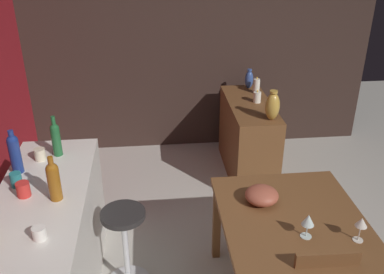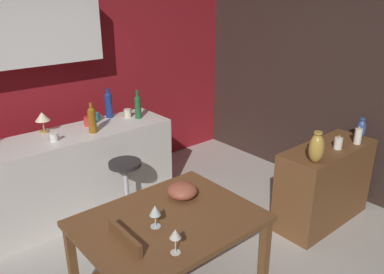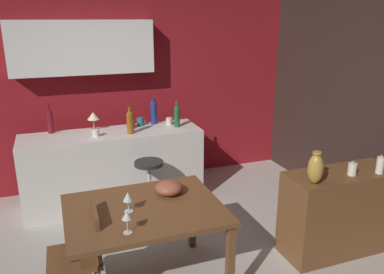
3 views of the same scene
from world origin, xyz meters
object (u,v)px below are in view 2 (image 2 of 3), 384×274
at_px(cup_cream, 128,113).
at_px(wine_bottle_green, 138,106).
at_px(cup_teal, 96,117).
at_px(vase_brass, 316,148).
at_px(wine_glass_right, 175,235).
at_px(bar_stool, 127,191).
at_px(wine_bottle_amber, 92,119).
at_px(fruit_bowl, 182,191).
at_px(pillar_candle_short, 338,143).
at_px(sideboard_cabinet, 324,184).
at_px(wine_bottle_cobalt, 109,103).
at_px(vase_ceramic_blue, 361,129).
at_px(counter_lamp, 42,118).
at_px(pillar_candle_tall, 358,136).
at_px(cup_red, 88,121).
at_px(dining_table, 169,229).
at_px(cup_white, 54,137).
at_px(wine_glass_left, 155,211).

bearing_deg(cup_cream, wine_bottle_green, -62.77).
relative_size(cup_teal, vase_brass, 0.38).
height_order(wine_glass_right, cup_cream, cup_cream).
bearing_deg(vase_brass, bar_stool, 129.71).
bearing_deg(wine_bottle_amber, fruit_bowl, -88.15).
distance_m(wine_bottle_green, wine_bottle_amber, 0.61).
bearing_deg(bar_stool, pillar_candle_short, -40.22).
bearing_deg(wine_bottle_amber, pillar_candle_short, -45.90).
bearing_deg(sideboard_cabinet, cup_teal, 127.08).
height_order(wine_bottle_cobalt, vase_ceramic_blue, wine_bottle_cobalt).
height_order(counter_lamp, pillar_candle_tall, counter_lamp).
bearing_deg(wine_bottle_cobalt, cup_red, -159.91).
xyz_separation_m(wine_glass_right, fruit_bowl, (0.46, 0.50, -0.07)).
relative_size(wine_bottle_amber, cup_teal, 2.79).
xyz_separation_m(sideboard_cabinet, cup_teal, (-1.48, 1.95, 0.54)).
xyz_separation_m(dining_table, wine_glass_right, (-0.20, -0.33, 0.22)).
xyz_separation_m(sideboard_cabinet, vase_ceramic_blue, (0.44, -0.08, 0.51)).
relative_size(wine_bottle_amber, vase_ceramic_blue, 1.40).
bearing_deg(cup_red, cup_cream, -0.75).
bearing_deg(counter_lamp, cup_teal, -2.58).
relative_size(cup_teal, cup_cream, 0.95).
bearing_deg(dining_table, wine_bottle_amber, 82.00).
xyz_separation_m(wine_bottle_cobalt, pillar_candle_tall, (1.58, -2.12, -0.16)).
distance_m(cup_teal, cup_white, 0.63).
bearing_deg(bar_stool, cup_cream, 55.06).
xyz_separation_m(wine_bottle_green, cup_cream, (-0.06, 0.12, -0.10)).
bearing_deg(counter_lamp, wine_bottle_green, -13.20).
relative_size(cup_white, vase_ceramic_blue, 0.51).
xyz_separation_m(wine_bottle_amber, cup_red, (0.06, 0.22, -0.10)).
bearing_deg(wine_bottle_green, cup_red, 166.81).
xyz_separation_m(cup_white, pillar_candle_tall, (2.34, -1.82, -0.04)).
relative_size(wine_bottle_cobalt, pillar_candle_tall, 1.80).
bearing_deg(cup_white, cup_cream, 11.23).
relative_size(dining_table, wine_glass_right, 7.30).
distance_m(sideboard_cabinet, wine_bottle_green, 2.14).
distance_m(dining_table, pillar_candle_short, 1.92).
bearing_deg(wine_glass_right, pillar_candle_short, 3.91).
xyz_separation_m(pillar_candle_short, vase_ceramic_blue, (0.41, -0.00, 0.05)).
bearing_deg(dining_table, pillar_candle_short, -5.62).
bearing_deg(pillar_candle_tall, cup_cream, 125.19).
distance_m(wine_glass_left, cup_cream, 1.99).
relative_size(dining_table, cup_cream, 10.55).
height_order(cup_teal, vase_ceramic_blue, vase_ceramic_blue).
relative_size(cup_white, vase_brass, 0.39).
relative_size(bar_stool, vase_brass, 2.34).
relative_size(bar_stool, pillar_candle_tall, 3.71).
bearing_deg(cup_white, dining_table, -83.70).
height_order(bar_stool, vase_brass, vase_brass).
distance_m(fruit_bowl, cup_white, 1.48).
relative_size(wine_bottle_green, wine_bottle_amber, 1.04).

